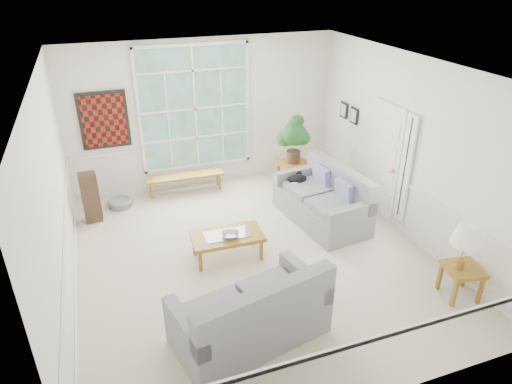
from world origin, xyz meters
TOP-DOWN VIEW (x-y plane):
  - floor at (0.00, 0.00)m, footprint 5.50×6.00m
  - ceiling at (0.00, 0.00)m, footprint 5.50×6.00m
  - wall_back at (0.00, 3.00)m, footprint 5.50×0.02m
  - wall_front at (0.00, -3.00)m, footprint 5.50×0.02m
  - wall_left at (-2.75, 0.00)m, footprint 0.02×6.00m
  - wall_right at (2.75, 0.00)m, footprint 0.02×6.00m
  - window_back at (-0.20, 2.96)m, footprint 2.30×0.08m
  - entry_door at (2.71, 0.60)m, footprint 0.08×0.90m
  - door_sidelight at (2.71, -0.03)m, footprint 0.08×0.26m
  - wall_art at (-1.95, 2.95)m, footprint 0.90×0.06m
  - wall_frame_near at (2.71, 1.75)m, footprint 0.04×0.26m
  - wall_frame_far at (2.71, 2.15)m, footprint 0.04×0.26m
  - loveseat_right at (1.52, 0.65)m, footprint 1.19×1.97m
  - loveseat_front at (-0.65, -1.65)m, footprint 2.04×1.36m
  - coffee_table at (-0.42, 0.12)m, footprint 1.15×0.65m
  - pewter_bowl at (-0.38, 0.04)m, footprint 0.39×0.39m
  - window_bench at (-0.56, 2.65)m, footprint 1.59×0.35m
  - end_table at (1.59, 2.06)m, footprint 0.62×0.62m
  - houseplant at (1.59, 2.08)m, footprint 0.70×0.70m
  - side_table at (2.40, -1.91)m, footprint 0.56×0.56m
  - table_lamp at (2.32, -1.91)m, footprint 0.47×0.47m
  - pet_bed at (-1.89, 2.48)m, footprint 0.55×0.55m
  - floor_speaker at (-2.40, 2.07)m, footprint 0.31×0.25m
  - cat at (1.33, 1.29)m, footprint 0.41×0.31m

SIDE VIEW (x-z plane):
  - floor at x=0.00m, z-range -0.01..0.00m
  - pet_bed at x=-1.89m, z-range 0.00..0.14m
  - window_bench at x=-0.56m, z-range 0.00..0.37m
  - coffee_table at x=-0.42m, z-range 0.00..0.42m
  - side_table at x=2.40m, z-range 0.00..0.49m
  - end_table at x=1.59m, z-range 0.00..0.59m
  - pewter_bowl at x=-0.38m, z-range 0.42..0.50m
  - floor_speaker at x=-2.40m, z-range 0.00..0.95m
  - loveseat_right at x=1.52m, z-range 0.00..1.01m
  - loveseat_front at x=-0.65m, z-range 0.00..1.01m
  - cat at x=1.33m, z-range 0.51..0.69m
  - table_lamp at x=2.32m, z-range 0.49..1.19m
  - entry_door at x=2.71m, z-range 0.00..2.10m
  - houseplant at x=1.59m, z-range 0.59..1.56m
  - door_sidelight at x=2.71m, z-range 0.20..2.10m
  - wall_back at x=0.00m, z-range 0.00..3.00m
  - wall_front at x=0.00m, z-range 0.00..3.00m
  - wall_left at x=-2.75m, z-range 0.00..3.00m
  - wall_right at x=2.75m, z-range 0.00..3.00m
  - wall_frame_near at x=2.71m, z-range 1.39..1.71m
  - wall_frame_far at x=2.71m, z-range 1.39..1.71m
  - wall_art at x=-1.95m, z-range 1.05..2.15m
  - window_back at x=-0.20m, z-range 0.45..2.85m
  - ceiling at x=0.00m, z-range 2.99..3.01m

